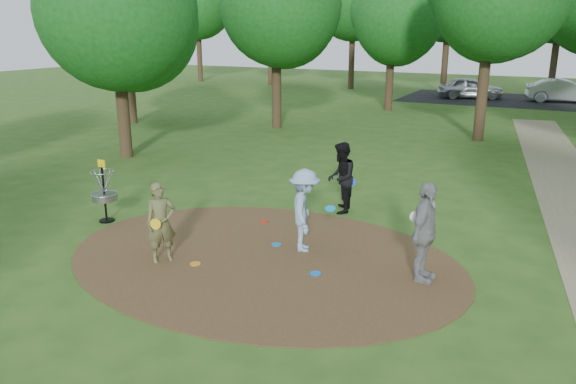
% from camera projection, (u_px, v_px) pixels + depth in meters
% --- Properties ---
extents(ground, '(100.00, 100.00, 0.00)m').
position_uv_depth(ground, '(262.00, 258.00, 11.50)').
color(ground, '#2D5119').
rests_on(ground, ground).
extents(dirt_clearing, '(8.40, 8.40, 0.02)m').
position_uv_depth(dirt_clearing, '(262.00, 258.00, 11.50)').
color(dirt_clearing, '#47301C').
rests_on(dirt_clearing, ground).
extents(parking_lot, '(14.00, 8.00, 0.01)m').
position_uv_depth(parking_lot, '(514.00, 100.00, 36.38)').
color(parking_lot, black).
rests_on(parking_lot, ground).
extents(player_observer_with_disc, '(0.67, 0.71, 1.63)m').
position_uv_depth(player_observer_with_disc, '(161.00, 223.00, 11.14)').
color(player_observer_with_disc, brown).
rests_on(player_observer_with_disc, ground).
extents(player_throwing_with_disc, '(1.27, 1.31, 1.76)m').
position_uv_depth(player_throwing_with_disc, '(305.00, 211.00, 11.68)').
color(player_throwing_with_disc, '#8DABD2').
rests_on(player_throwing_with_disc, ground).
extents(player_walking_with_disc, '(0.90, 1.03, 1.81)m').
position_uv_depth(player_walking_with_disc, '(341.00, 178.00, 14.14)').
color(player_walking_with_disc, black).
rests_on(player_walking_with_disc, ground).
extents(player_waiting_with_disc, '(0.57, 1.14, 1.90)m').
position_uv_depth(player_waiting_with_disc, '(425.00, 233.00, 10.23)').
color(player_waiting_with_disc, gray).
rests_on(player_waiting_with_disc, ground).
extents(disc_ground_cyan, '(0.22, 0.22, 0.02)m').
position_uv_depth(disc_ground_cyan, '(277.00, 244.00, 12.15)').
color(disc_ground_cyan, '#1877C0').
rests_on(disc_ground_cyan, dirt_clearing).
extents(disc_ground_blue, '(0.22, 0.22, 0.02)m').
position_uv_depth(disc_ground_blue, '(315.00, 273.00, 10.72)').
color(disc_ground_blue, blue).
rests_on(disc_ground_blue, dirt_clearing).
extents(disc_ground_red, '(0.22, 0.22, 0.02)m').
position_uv_depth(disc_ground_red, '(264.00, 221.00, 13.61)').
color(disc_ground_red, red).
rests_on(disc_ground_red, dirt_clearing).
extents(car_left, '(4.45, 2.74, 1.42)m').
position_uv_depth(car_left, '(470.00, 88.00, 37.11)').
color(car_left, '#ABAFB3').
rests_on(car_left, ground).
extents(car_right, '(4.56, 2.14, 1.44)m').
position_uv_depth(car_right, '(563.00, 91.00, 35.16)').
color(car_right, '#A9ADB0').
rests_on(car_right, ground).
extents(disc_ground_orange, '(0.22, 0.22, 0.02)m').
position_uv_depth(disc_ground_orange, '(195.00, 264.00, 11.16)').
color(disc_ground_orange, orange).
rests_on(disc_ground_orange, dirt_clearing).
extents(disc_golf_basket, '(0.63, 0.63, 1.54)m').
position_uv_depth(disc_golf_basket, '(104.00, 187.00, 13.45)').
color(disc_golf_basket, black).
rests_on(disc_golf_basket, ground).
extents(tree_ring, '(36.87, 46.05, 9.33)m').
position_uv_depth(tree_ring, '(462.00, 3.00, 16.03)').
color(tree_ring, '#332316').
rests_on(tree_ring, ground).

